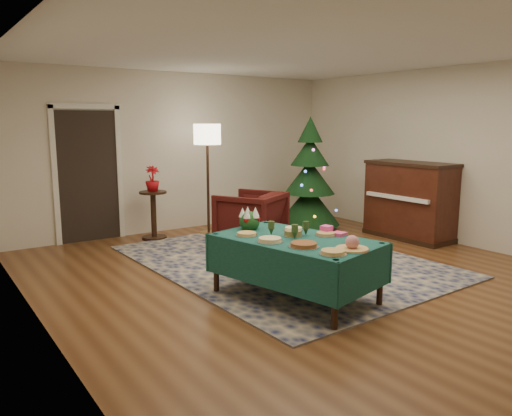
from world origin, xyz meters
TOP-DOWN VIEW (x-y plane):
  - room_shell at (0.00, 0.00)m, footprint 7.00×7.00m
  - doorway at (-1.60, 3.48)m, footprint 1.08×0.04m
  - rug at (0.14, 0.78)m, footprint 3.32×4.29m
  - buffet_table at (-0.63, -0.45)m, footprint 1.36×1.89m
  - platter_0 at (-0.76, -1.14)m, footprint 0.26×0.26m
  - platter_1 at (-0.50, -1.13)m, footprint 0.32×0.32m
  - platter_2 at (-0.81, -0.78)m, footprint 0.30×0.30m
  - platter_3 at (-0.30, -0.54)m, footprint 0.23×0.23m
  - platter_4 at (-0.95, -0.43)m, footprint 0.27×0.27m
  - platter_5 at (-0.59, -0.35)m, footprint 0.22×0.22m
  - platter_6 at (-0.41, -0.14)m, footprint 0.22×0.22m
  - platter_7 at (-0.99, -0.06)m, footprint 0.24×0.24m
  - goblet_0 at (-0.76, -0.19)m, footprint 0.07×0.07m
  - goblet_1 at (-0.46, -0.41)m, footprint 0.07×0.07m
  - goblet_2 at (-0.67, -0.47)m, footprint 0.07×0.07m
  - napkin_stack at (-0.17, -0.61)m, footprint 0.16×0.16m
  - gift_box at (-0.22, -0.47)m, footprint 0.13×0.13m
  - centerpiece at (-0.77, 0.20)m, footprint 0.24×0.24m
  - armchair at (0.32, 1.79)m, footprint 1.17×1.14m
  - floor_lamp at (0.16, 2.82)m, footprint 0.44×0.44m
  - side_table at (-0.74, 3.00)m, footprint 0.43×0.43m
  - potted_plant at (-0.74, 3.00)m, footprint 0.23×0.40m
  - christmas_tree at (1.80, 2.15)m, footprint 1.38×1.38m
  - piano at (2.68, 0.71)m, footprint 0.69×1.44m

SIDE VIEW (x-z plane):
  - rug at x=0.14m, z-range 0.00..0.02m
  - side_table at x=-0.74m, z-range -0.01..0.77m
  - armchair at x=0.32m, z-range 0.00..0.91m
  - buffet_table at x=-0.63m, z-range 0.20..0.87m
  - piano at x=2.68m, z-range -0.01..1.22m
  - platter_3 at x=-0.30m, z-range 0.66..0.70m
  - platter_6 at x=-0.41m, z-range 0.66..0.70m
  - platter_7 at x=-0.99m, z-range 0.66..0.70m
  - napkin_stack at x=-0.17m, z-range 0.66..0.70m
  - platter_0 at x=-0.76m, z-range 0.66..0.71m
  - platter_4 at x=-0.95m, z-range 0.66..0.71m
  - platter_2 at x=-0.81m, z-range 0.66..0.71m
  - platter_5 at x=-0.59m, z-range 0.66..0.73m
  - gift_box at x=-0.22m, z-range 0.66..0.75m
  - platter_1 at x=-0.50m, z-range 0.65..0.79m
  - goblet_0 at x=-0.76m, z-range 0.67..0.83m
  - goblet_1 at x=-0.46m, z-range 0.67..0.83m
  - goblet_2 at x=-0.67m, z-range 0.67..0.83m
  - centerpiece at x=-0.77m, z-range 0.64..0.92m
  - christmas_tree at x=1.80m, z-range -0.10..1.86m
  - potted_plant at x=-0.74m, z-range 0.78..1.00m
  - doorway at x=-1.60m, z-range 0.02..2.18m
  - room_shell at x=0.00m, z-range -2.15..4.85m
  - floor_lamp at x=0.16m, z-range 0.64..2.47m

